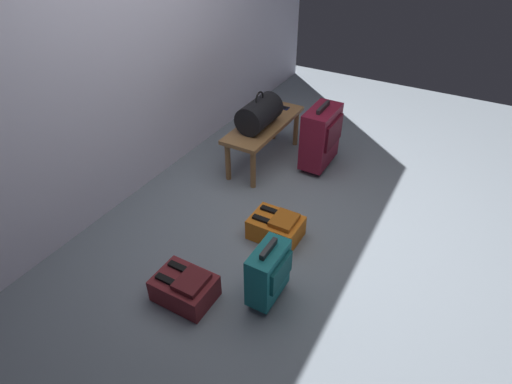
{
  "coord_description": "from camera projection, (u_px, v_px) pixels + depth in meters",
  "views": [
    {
      "loc": [
        -2.39,
        -0.85,
        2.19
      ],
      "look_at": [
        -0.09,
        0.45,
        0.25
      ],
      "focal_mm": 29.45,
      "sensor_mm": 36.0,
      "label": 1
    }
  ],
  "objects": [
    {
      "name": "backpack_orange",
      "position": [
        276.0,
        227.0,
        3.18
      ],
      "size": [
        0.28,
        0.38,
        0.21
      ],
      "color": "orange",
      "rests_on": "ground"
    },
    {
      "name": "suitcase_small_teal",
      "position": [
        269.0,
        272.0,
        2.62
      ],
      "size": [
        0.32,
        0.18,
        0.46
      ],
      "color": "#14666B",
      "rests_on": "ground"
    },
    {
      "name": "bench",
      "position": [
        264.0,
        129.0,
        3.92
      ],
      "size": [
        1.0,
        0.36,
        0.41
      ],
      "color": "olive",
      "rests_on": "ground"
    },
    {
      "name": "backpack_maroon",
      "position": [
        185.0,
        288.0,
        2.7
      ],
      "size": [
        0.28,
        0.38,
        0.21
      ],
      "color": "maroon",
      "rests_on": "ground"
    },
    {
      "name": "cell_phone",
      "position": [
        282.0,
        107.0,
        4.14
      ],
      "size": [
        0.07,
        0.14,
        0.01
      ],
      "color": "#191E4C",
      "rests_on": "bench"
    },
    {
      "name": "back_wall",
      "position": [
        128.0,
        16.0,
        3.12
      ],
      "size": [
        6.0,
        0.1,
        2.8
      ],
      "primitive_type": "cube",
      "color": "silver",
      "rests_on": "ground"
    },
    {
      "name": "suitcase_upright_burgundy",
      "position": [
        321.0,
        136.0,
        3.86
      ],
      "size": [
        0.45,
        0.25,
        0.63
      ],
      "color": "maroon",
      "rests_on": "ground"
    },
    {
      "name": "ground_plane",
      "position": [
        312.0,
        228.0,
        3.31
      ],
      "size": [
        6.6,
        6.6,
        0.0
      ],
      "primitive_type": "plane",
      "color": "slate"
    },
    {
      "name": "duffel_bag_black",
      "position": [
        259.0,
        113.0,
        3.74
      ],
      "size": [
        0.44,
        0.26,
        0.34
      ],
      "color": "black",
      "rests_on": "bench"
    }
  ]
}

